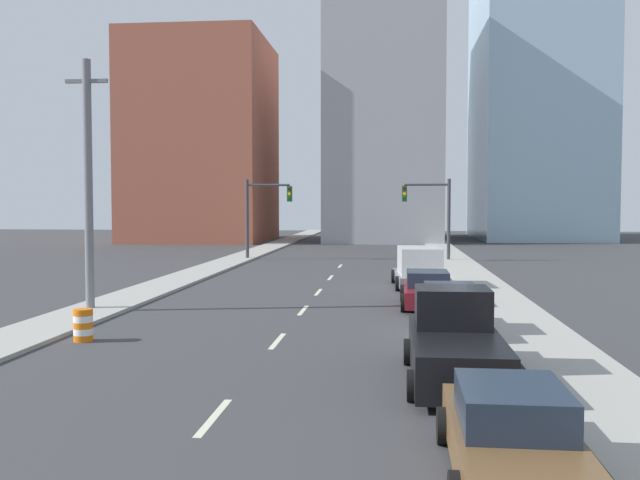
% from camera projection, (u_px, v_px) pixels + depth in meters
% --- Properties ---
extents(sidewalk_left, '(2.39, 99.38, 0.13)m').
position_uv_depth(sidewalk_left, '(248.00, 255.00, 54.69)').
color(sidewalk_left, '#9E9B93').
rests_on(sidewalk_left, ground).
extents(sidewalk_right, '(2.39, 99.38, 0.13)m').
position_uv_depth(sidewalk_right, '(451.00, 256.00, 53.13)').
color(sidewalk_right, '#9E9B93').
rests_on(sidewalk_right, ground).
extents(lane_stripe_at_9m, '(0.16, 2.40, 0.01)m').
position_uv_depth(lane_stripe_at_9m, '(214.00, 417.00, 13.44)').
color(lane_stripe_at_9m, beige).
rests_on(lane_stripe_at_9m, ground).
extents(lane_stripe_at_16m, '(0.16, 2.40, 0.01)m').
position_uv_depth(lane_stripe_at_16m, '(277.00, 341.00, 20.85)').
color(lane_stripe_at_16m, beige).
rests_on(lane_stripe_at_16m, ground).
extents(lane_stripe_at_22m, '(0.16, 2.40, 0.01)m').
position_uv_depth(lane_stripe_at_22m, '(303.00, 310.00, 26.80)').
color(lane_stripe_at_22m, beige).
rests_on(lane_stripe_at_22m, ground).
extents(lane_stripe_at_28m, '(0.16, 2.40, 0.01)m').
position_uv_depth(lane_stripe_at_28m, '(318.00, 292.00, 32.30)').
color(lane_stripe_at_28m, beige).
rests_on(lane_stripe_at_28m, ground).
extents(lane_stripe_at_34m, '(0.16, 2.40, 0.01)m').
position_uv_depth(lane_stripe_at_34m, '(330.00, 278.00, 38.54)').
color(lane_stripe_at_34m, beige).
rests_on(lane_stripe_at_34m, ground).
extents(lane_stripe_at_41m, '(0.16, 2.40, 0.01)m').
position_uv_depth(lane_stripe_at_41m, '(340.00, 266.00, 45.59)').
color(lane_stripe_at_41m, beige).
rests_on(lane_stripe_at_41m, ground).
extents(building_brick_left, '(14.00, 16.00, 21.35)m').
position_uv_depth(building_brick_left, '(203.00, 141.00, 76.44)').
color(building_brick_left, '#9E513D').
rests_on(building_brick_left, ground).
extents(building_office_center, '(12.00, 20.00, 25.71)m').
position_uv_depth(building_office_center, '(384.00, 123.00, 78.33)').
color(building_office_center, '#99999E').
rests_on(building_office_center, ground).
extents(building_glass_right, '(13.00, 20.00, 33.03)m').
position_uv_depth(building_glass_right, '(535.00, 93.00, 80.40)').
color(building_glass_right, '#99B7CC').
rests_on(building_glass_right, ground).
extents(traffic_signal_left, '(3.36, 0.35, 5.72)m').
position_uv_depth(traffic_signal_left, '(260.00, 208.00, 50.69)').
color(traffic_signal_left, '#38383D').
rests_on(traffic_signal_left, ground).
extents(traffic_signal_right, '(3.36, 0.35, 5.72)m').
position_uv_depth(traffic_signal_right, '(435.00, 209.00, 49.44)').
color(traffic_signal_right, '#38383D').
rests_on(traffic_signal_right, ground).
extents(utility_pole_left_mid, '(1.60, 0.32, 9.34)m').
position_uv_depth(utility_pole_left_mid, '(88.00, 183.00, 26.44)').
color(utility_pole_left_mid, slate).
rests_on(utility_pole_left_mid, ground).
extents(traffic_barrel, '(0.56, 0.56, 0.95)m').
position_uv_depth(traffic_barrel, '(83.00, 325.00, 20.81)').
color(traffic_barrel, orange).
rests_on(traffic_barrel, ground).
extents(sedan_brown, '(2.04, 4.64, 1.39)m').
position_uv_depth(sedan_brown, '(512.00, 436.00, 10.41)').
color(sedan_brown, brown).
rests_on(sedan_brown, ground).
extents(pickup_truck_black, '(2.25, 5.36, 2.05)m').
position_uv_depth(pickup_truck_black, '(454.00, 344.00, 16.18)').
color(pickup_truck_black, black).
rests_on(pickup_truck_black, ground).
extents(sedan_white, '(2.08, 4.48, 1.54)m').
position_uv_depth(sedan_white, '(451.00, 311.00, 21.97)').
color(sedan_white, silver).
rests_on(sedan_white, ground).
extents(sedan_maroon, '(2.10, 4.67, 1.40)m').
position_uv_depth(sedan_maroon, '(427.00, 290.00, 27.69)').
color(sedan_maroon, maroon).
rests_on(sedan_maroon, ground).
extents(box_truck_gray, '(2.67, 5.37, 1.93)m').
position_uv_depth(box_truck_gray, '(419.00, 268.00, 34.09)').
color(box_truck_gray, slate).
rests_on(box_truck_gray, ground).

